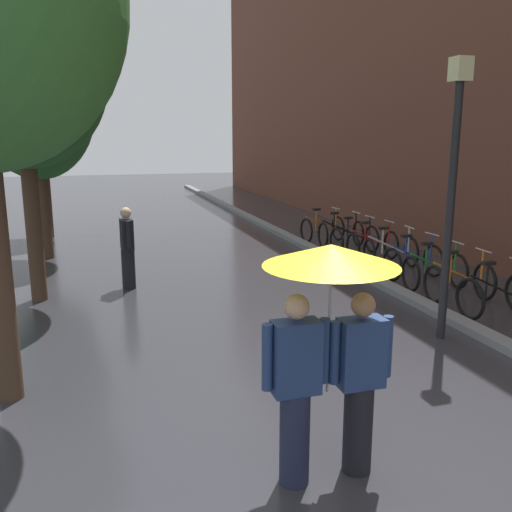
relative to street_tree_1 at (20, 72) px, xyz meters
name	(u,v)px	position (x,y,z in m)	size (l,w,h in m)	color
ground_plane	(353,448)	(3.29, -6.11, -3.99)	(80.00, 80.00, 0.00)	#2D2D33
kerb_strip	(295,240)	(6.49, 3.89, -3.93)	(0.30, 36.00, 0.12)	slate
street_tree_1	(20,72)	(0.00, 0.00, 0.00)	(2.91, 2.91, 5.65)	#473323
street_tree_2	(35,106)	(-0.09, 3.72, -0.36)	(2.70, 2.70, 5.39)	#473323
street_tree_3	(41,123)	(-0.22, 6.84, -0.68)	(2.33, 2.33, 4.63)	#473323
parked_bicycle_0	(496,295)	(7.33, -3.21, -3.62)	(1.10, 0.72, 0.96)	black
parked_bicycle_1	(460,281)	(7.30, -2.31, -3.62)	(1.13, 0.79, 0.96)	black
parked_bicycle_2	(435,271)	(7.32, -1.52, -3.62)	(1.12, 0.77, 0.96)	black
parked_bicycle_3	(413,261)	(7.40, -0.64, -3.62)	(1.11, 0.75, 0.96)	black
parked_bicycle_4	(390,252)	(7.44, 0.35, -3.62)	(1.15, 0.81, 0.96)	black
parked_bicycle_5	(372,245)	(7.45, 1.20, -3.62)	(1.09, 0.71, 0.96)	black
parked_bicycle_6	(354,239)	(7.38, 2.02, -3.62)	(1.12, 0.76, 0.96)	black
parked_bicycle_7	(341,233)	(7.41, 2.89, -3.62)	(1.11, 0.74, 0.96)	black
parked_bicycle_8	(322,228)	(7.26, 3.77, -3.62)	(1.14, 0.80, 0.96)	black
couple_under_umbrella	(329,326)	(2.85, -6.44, -2.60)	(1.19, 1.13, 2.09)	#1E233D
street_lamp_post	(452,179)	(5.89, -3.80, -1.64)	(0.24, 0.24, 3.99)	black
pedestrian_walking_midground	(127,248)	(1.63, 0.31, -3.17)	(0.26, 0.59, 1.61)	black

